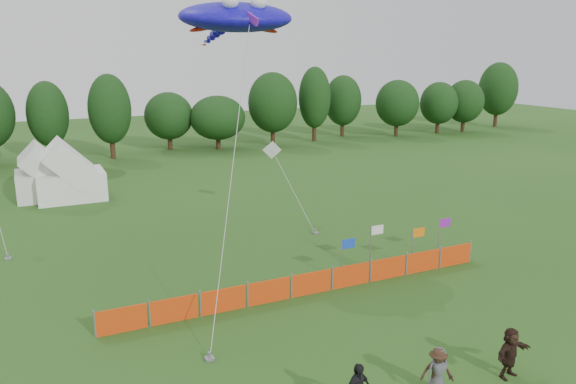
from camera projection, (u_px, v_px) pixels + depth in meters
name	position (u px, v px, depth m)	size (l,w,h in m)	color
treeline	(136.00, 113.00, 55.76)	(104.57, 8.78, 8.36)	#382314
tent_left	(42.00, 176.00, 39.78)	(3.62, 3.62, 3.19)	silver
tent_right	(70.00, 176.00, 39.56)	(4.62, 3.69, 3.26)	white
barrier_fence	(311.00, 283.00, 24.26)	(17.90, 0.06, 1.00)	red
flag_row	(395.00, 240.00, 27.25)	(6.73, 0.70, 2.08)	gray
spectator_c	(437.00, 372.00, 17.08)	(1.00, 0.58, 1.56)	#342015
spectator_e	(438.00, 371.00, 17.12)	(0.76, 0.50, 1.56)	#4B4C50
spectator_f	(510.00, 353.00, 18.01)	(1.59, 0.50, 1.71)	black
stingray_kite	(234.00, 18.00, 28.59)	(8.64, 18.98, 12.95)	#1B0FD9
small_kite_white	(283.00, 171.00, 34.24)	(1.48, 4.79, 4.84)	silver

